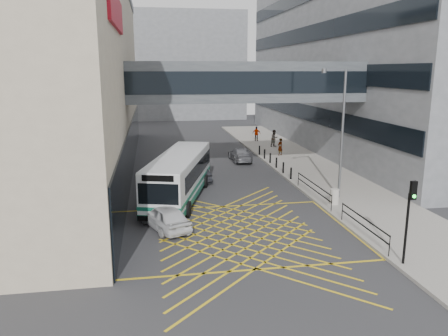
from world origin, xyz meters
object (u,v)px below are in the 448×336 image
bus (180,175)px  pedestrian_b (274,138)px  car_white (165,217)px  car_silver (240,154)px  traffic_light (410,211)px  street_lamp (340,126)px  pedestrian_a (280,147)px  car_dark (193,173)px  pedestrian_c (257,134)px  litter_bin (334,197)px

bus → pedestrian_b: 21.02m
car_white → car_silver: bearing=-136.8°
traffic_light → bus: bearing=123.9°
street_lamp → pedestrian_b: street_lamp is taller
car_silver → pedestrian_a: (4.29, 1.41, 0.35)m
car_white → traffic_light: size_ratio=1.14×
pedestrian_b → car_silver: bearing=-153.6°
car_white → car_dark: bearing=-126.5°
bus → car_dark: (1.30, 4.47, -0.97)m
traffic_light → pedestrian_a: size_ratio=2.23×
pedestrian_a → pedestrian_b: (0.80, 4.83, 0.08)m
car_white → pedestrian_c: bearing=-135.8°
bus → car_dark: bus is taller
traffic_light → pedestrian_c: size_ratio=2.21×
pedestrian_a → pedestrian_c: (-0.19, 9.03, 0.01)m
car_dark → litter_bin: car_dark is taller
car_white → traffic_light: 12.17m
car_silver → traffic_light: traffic_light is taller
traffic_light → street_lamp: street_lamp is taller
car_dark → pedestrian_a: pedestrian_a is taller
traffic_light → litter_bin: (0.53, 8.74, -1.96)m
litter_bin → pedestrian_b: size_ratio=0.53×
traffic_light → car_silver: bearing=93.5°
car_silver → street_lamp: street_lamp is taller
traffic_light → pedestrian_b: 29.75m
traffic_light → street_lamp: 10.41m
litter_bin → pedestrian_b: (2.05, 20.85, 0.43)m
car_white → litter_bin: size_ratio=4.44×
street_lamp → pedestrian_a: street_lamp is taller
litter_bin → street_lamp: bearing=61.6°
litter_bin → pedestrian_c: 25.08m
car_dark → car_silver: bearing=-146.2°
car_dark → pedestrian_b: bearing=-147.5°
car_silver → car_dark: bearing=52.6°
street_lamp → litter_bin: size_ratio=8.60×
litter_bin → pedestrian_b: 20.96m
car_dark → car_silver: size_ratio=0.99×
car_silver → car_white: bearing=64.9°
bus → pedestrian_a: (10.70, 12.75, -0.61)m
litter_bin → pedestrian_a: bearing=85.5°
street_lamp → car_silver: bearing=91.7°
traffic_light → pedestrian_a: traffic_light is taller
street_lamp → car_white: bearing=-176.7°
car_silver → pedestrian_b: (5.09, 6.24, 0.43)m
street_lamp → pedestrian_a: bearing=73.8°
bus → traffic_light: 14.99m
car_dark → street_lamp: bearing=124.6°
car_silver → pedestrian_a: pedestrian_a is taller
traffic_light → pedestrian_b: (2.58, 29.59, -1.53)m
car_white → street_lamp: (11.34, 3.55, 4.22)m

